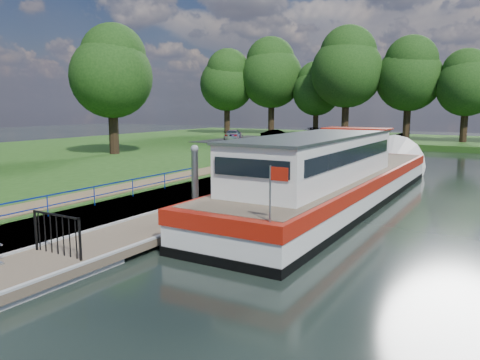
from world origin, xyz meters
The scene contains 15 objects.
riverbank centered at (-18.00, 15.00, 0.39)m, with size 32.00×90.00×0.78m, color #1C4012.
bank_edge centered at (-2.55, 15.00, 0.39)m, with size 1.10×90.00×0.78m, color #473D2D.
footpath centered at (-4.40, 8.00, 0.80)m, with size 1.60×40.00×0.05m, color brown.
carpark centered at (-11.00, 38.00, 0.81)m, with size 14.00×12.00×0.06m, color black.
blue_fence centered at (-2.75, 3.00, 1.31)m, with size 0.04×18.04×0.72m.
pontoon centered at (0.00, 13.00, 0.18)m, with size 2.50×30.00×0.56m.
mooring_piles centered at (0.00, 13.00, 1.28)m, with size 0.30×27.30×3.55m.
gate_panel centered at (0.00, 2.20, 1.15)m, with size 1.85×0.05×1.15m.
barge centered at (3.60, 14.91, 1.09)m, with size 4.36×21.15×4.78m.
horizon_trees centered at (-1.61, 48.68, 7.95)m, with size 54.38×10.03×12.87m.
bank_tree_a centered at (-15.99, 20.08, 7.02)m, with size 6.12×6.12×9.72m.
car_a centered at (-6.14, 36.47, 1.40)m, with size 1.33×3.32×1.13m, color #999999.
car_b centered at (-10.85, 37.74, 1.40)m, with size 1.19×3.42×1.13m, color #999999.
car_c centered at (-15.03, 35.86, 1.39)m, with size 1.57×3.85×1.12m, color #999999.
car_d centered at (-8.00, 40.19, 1.50)m, with size 2.20×4.78×1.33m, color #999999.
Camera 1 is at (10.47, -5.78, 4.41)m, focal length 35.00 mm.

